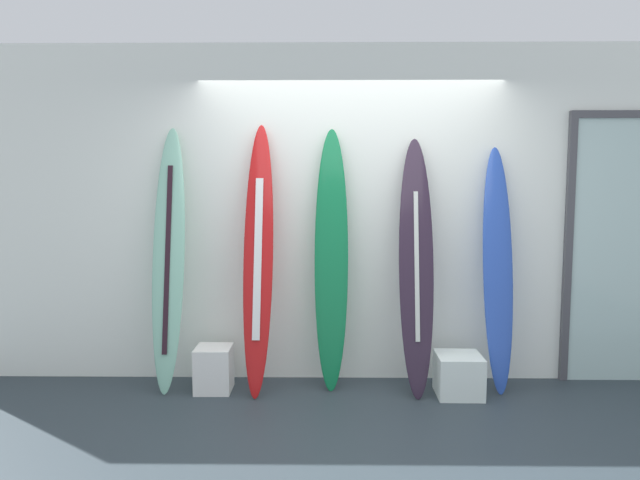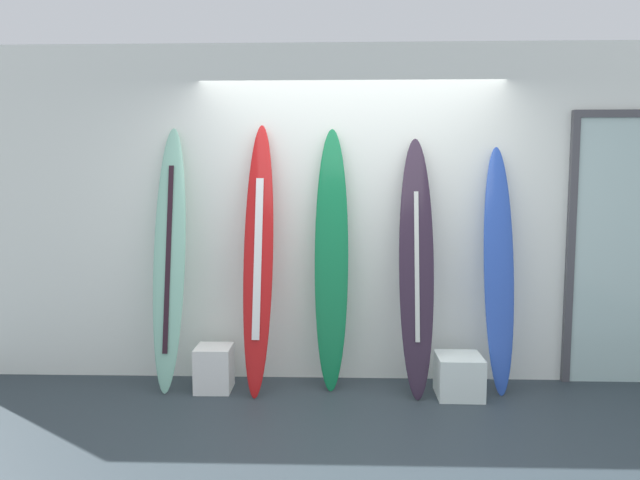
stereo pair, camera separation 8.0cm
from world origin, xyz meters
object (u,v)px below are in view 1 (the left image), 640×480
Objects in this scene: surfboard_seafoam at (169,259)px; surfboard_charcoal at (416,268)px; display_block_left at (214,369)px; display_block_center at (459,375)px; glass_door at (634,244)px; surfboard_cobalt at (498,269)px; surfboard_crimson at (258,260)px; surfboard_emerald at (331,261)px.

surfboard_seafoam is 1.98m from surfboard_charcoal.
display_block_center is at bearing -2.12° from display_block_left.
display_block_center is (2.31, -0.15, -0.90)m from surfboard_seafoam.
surfboard_cobalt is at bearing -170.10° from glass_door.
glass_door is at bearing 4.96° from surfboard_crimson.
glass_door is (1.84, 0.27, 0.16)m from surfboard_charcoal.
display_block_center is at bearing -3.66° from surfboard_seafoam.
surfboard_cobalt is at bearing -1.10° from surfboard_emerald.
display_block_left is (-1.61, -0.03, -0.82)m from surfboard_charcoal.
display_block_left is 0.16× the size of glass_door.
surfboard_seafoam is 1.04× the size of surfboard_charcoal.
surfboard_cobalt is 0.90m from display_block_center.
display_block_center is 1.85m from glass_door.
glass_door is (1.51, 0.37, 1.00)m from display_block_center.
display_block_left is at bearing -178.93° from surfboard_charcoal.
surfboard_charcoal reaches higher than surfboard_cobalt.
surfboard_crimson is 1.25m from surfboard_charcoal.
surfboard_charcoal is at bearing -7.36° from surfboard_emerald.
surfboard_cobalt is (0.66, 0.06, -0.02)m from surfboard_charcoal.
surfboard_seafoam is at bearing 176.36° from surfboard_crimson.
surfboard_crimson is 0.95m from display_block_left.
surfboard_crimson reaches higher than display_block_center.
surfboard_cobalt is (1.33, -0.03, -0.06)m from surfboard_emerald.
surfboard_emerald is 5.88× the size of display_block_left.
surfboard_crimson is at bearing 4.62° from display_block_left.
display_block_left is 1.02× the size of display_block_center.
surfboard_seafoam is 0.99× the size of surfboard_crimson.
glass_door is at bearing 13.73° from display_block_center.
surfboard_charcoal is at bearing -1.32° from surfboard_seafoam.
surfboard_seafoam reaches higher than surfboard_emerald.
display_block_left reaches higher than display_block_center.
surfboard_seafoam is at bearing -179.66° from surfboard_cobalt.
surfboard_cobalt is (1.91, 0.06, -0.08)m from surfboard_crimson.
surfboard_crimson is 1.82m from display_block_center.
surfboard_emerald is 2.52m from glass_door.
glass_door reaches higher than surfboard_seafoam.
surfboard_seafoam is 2.64m from surfboard_cobalt.
display_block_left is at bearing -175.38° from surfboard_crimson.
surfboard_seafoam is at bearing 178.68° from surfboard_charcoal.
surfboard_crimson is at bearing -175.04° from glass_door.
surfboard_emerald is 1.34m from display_block_center.
surfboard_seafoam reaches higher than display_block_center.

